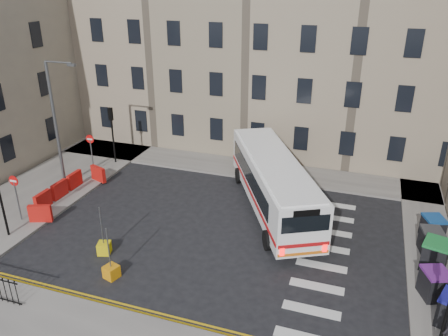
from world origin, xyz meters
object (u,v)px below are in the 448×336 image
Objects in this scene: bus at (273,181)px; wheelie_bin_d at (431,241)px; bollard_yellow at (104,248)px; bollard_chevron at (111,272)px; wheelie_bin_b at (434,284)px; wheelie_bin_c at (435,255)px; streetlamp at (55,124)px; wheelie_bin_e at (433,228)px.

bus is 8.73m from wheelie_bin_d.
wheelie_bin_d reaches higher than bollard_yellow.
wheelie_bin_b is at bearing 12.87° from bollard_chevron.
wheelie_bin_d is (8.43, -2.00, -1.03)m from bus.
wheelie_bin_c is at bearing 13.91° from bollard_yellow.
bus is 7.45× the size of wheelie_bin_c.
bollard_chevron is (8.00, -7.18, -4.04)m from streetlamp.
wheelie_bin_c is 1.37m from wheelie_bin_d.
wheelie_bin_b is at bearing -79.96° from wheelie_bin_c.
streetlamp is 22.40m from wheelie_bin_e.
bus is 9.18m from wheelie_bin_c.
wheelie_bin_c is at bearing -98.47° from wheelie_bin_d.
wheelie_bin_b reaches higher than wheelie_bin_e.
streetlamp is at bearing 139.60° from bollard_yellow.
wheelie_bin_e is (22.10, 0.86, -3.57)m from streetlamp.
bollard_yellow is at bearing -176.52° from wheelie_bin_e.
streetlamp is at bearing 148.67° from wheelie_bin_b.
wheelie_bin_d is at bearing -1.24° from streetlamp.
wheelie_bin_b is (8.28, -5.57, -1.01)m from bus.
wheelie_bin_c is 2.54× the size of bollard_chevron.
wheelie_bin_d is 16.13m from bollard_yellow.
bollard_yellow is at bearing -40.40° from streetlamp.
wheelie_bin_d is at bearing 108.09° from wheelie_bin_c.
wheelie_bin_d reaches higher than wheelie_bin_e.
bus is at bearing 125.27° from wheelie_bin_b.
streetlamp is 5.35× the size of wheelie_bin_c.
wheelie_bin_e is (0.35, 4.90, -0.02)m from wheelie_bin_b.
wheelie_bin_c reaches higher than wheelie_bin_e.
bus is 10.02m from bollard_yellow.
bus is 8.72m from wheelie_bin_e.
bollard_chevron is at bearing 172.06° from wheelie_bin_b.
bus reaches higher than bollard_chevron.
wheelie_bin_d is 2.13× the size of bollard_chevron.
wheelie_bin_b reaches higher than bollard_yellow.
streetlamp is 13.57× the size of bollard_yellow.
bollard_chevron is (-5.46, -8.71, -1.50)m from bus.
wheelie_bin_c is 2.54× the size of bollard_yellow.
wheelie_bin_b is 1.04× the size of wheelie_bin_e.
wheelie_bin_e is at bearing 29.70° from bollard_chevron.
wheelie_bin_e is 16.24m from bollard_chevron.
bus is (13.46, 1.53, -2.54)m from streetlamp.
wheelie_bin_e is at bearing 102.53° from wheelie_bin_c.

